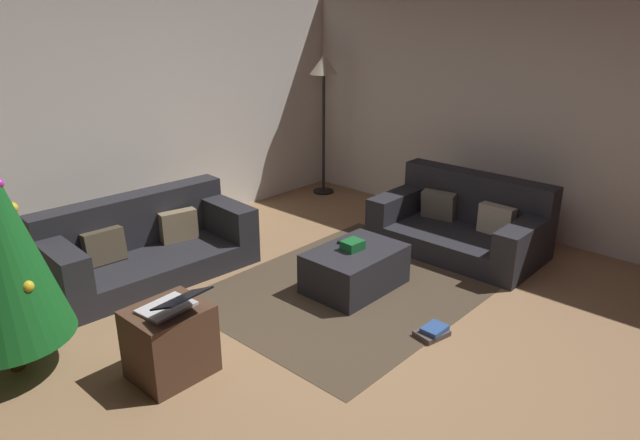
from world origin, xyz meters
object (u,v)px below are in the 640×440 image
(laptop, at_px, (172,304))
(corner_lamp, at_px, (324,76))
(book_stack, at_px, (433,332))
(ottoman, at_px, (355,269))
(side_table, at_px, (170,341))
(couch_right, at_px, (463,223))
(tv_remote, at_px, (346,244))
(couch_left, at_px, (145,246))
(gift_box, at_px, (353,245))

(laptop, distance_m, corner_lamp, 4.41)
(laptop, relative_size, book_stack, 1.60)
(ottoman, distance_m, side_table, 1.87)
(couch_right, relative_size, corner_lamp, 0.92)
(tv_remote, bearing_deg, couch_right, -19.64)
(couch_left, bearing_deg, gift_box, 127.70)
(couch_left, relative_size, book_stack, 7.02)
(side_table, bearing_deg, laptop, -85.05)
(tv_remote, relative_size, corner_lamp, 0.09)
(tv_remote, xyz_separation_m, corner_lamp, (1.88, 1.98, 1.17))
(gift_box, bearing_deg, book_stack, -101.88)
(laptop, xyz_separation_m, book_stack, (1.64, -1.01, -0.53))
(couch_left, relative_size, laptop, 4.37)
(couch_right, height_order, corner_lamp, corner_lamp)
(couch_right, xyz_separation_m, ottoman, (-1.47, 0.25, -0.09))
(couch_right, distance_m, gift_box, 1.51)
(couch_left, relative_size, corner_lamp, 1.07)
(ottoman, relative_size, corner_lamp, 0.48)
(ottoman, bearing_deg, gift_box, 127.70)
(couch_left, relative_size, side_table, 3.75)
(couch_left, xyz_separation_m, ottoman, (1.11, -1.66, -0.09))
(couch_right, bearing_deg, laptop, 84.42)
(gift_box, height_order, side_table, side_table)
(laptop, bearing_deg, book_stack, -31.71)
(gift_box, xyz_separation_m, tv_remote, (0.04, 0.11, -0.03))
(corner_lamp, bearing_deg, gift_box, -132.55)
(couch_right, distance_m, laptop, 3.36)
(couch_right, distance_m, side_table, 3.36)
(ottoman, xyz_separation_m, laptop, (-1.86, 0.04, 0.38))
(side_table, height_order, book_stack, side_table)
(couch_left, distance_m, book_stack, 2.78)
(couch_right, distance_m, book_stack, 1.85)
(couch_right, height_order, book_stack, couch_right)
(ottoman, distance_m, laptop, 1.90)
(book_stack, bearing_deg, couch_right, 22.95)
(side_table, distance_m, corner_lamp, 4.47)
(ottoman, height_order, side_table, side_table)
(couch_right, relative_size, side_table, 3.23)
(side_table, distance_m, book_stack, 1.98)
(book_stack, height_order, corner_lamp, corner_lamp)
(couch_left, bearing_deg, couch_right, 147.45)
(corner_lamp, bearing_deg, side_table, -152.01)
(couch_left, height_order, tv_remote, couch_left)
(side_table, bearing_deg, couch_left, 63.79)
(side_table, bearing_deg, gift_box, -2.71)
(ottoman, height_order, corner_lamp, corner_lamp)
(side_table, relative_size, book_stack, 1.87)
(laptop, bearing_deg, tv_remote, 2.75)
(ottoman, xyz_separation_m, corner_lamp, (1.91, 2.12, 1.37))
(couch_left, relative_size, couch_right, 1.16)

